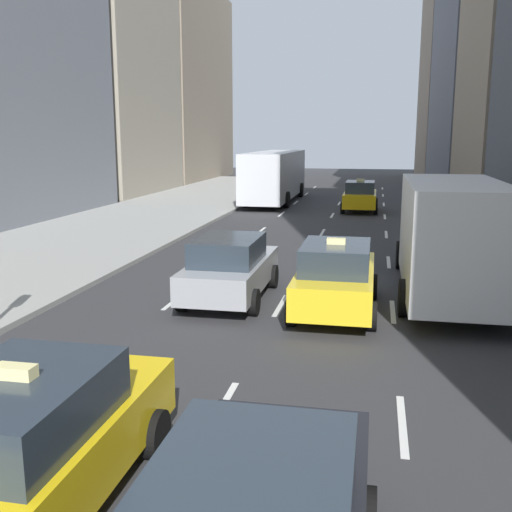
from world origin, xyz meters
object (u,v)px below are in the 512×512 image
at_px(box_truck, 448,233).
at_px(taxi_third, 32,442).
at_px(sedan_silver_behind, 230,268).
at_px(city_bus, 275,175).
at_px(taxi_lead, 336,277).
at_px(taxi_second, 360,196).

bearing_deg(box_truck, taxi_third, -117.21).
bearing_deg(sedan_silver_behind, city_bus, 96.74).
height_order(taxi_lead, city_bus, city_bus).
bearing_deg(taxi_lead, city_bus, 102.95).
distance_m(taxi_second, sedan_silver_behind, 20.04).
bearing_deg(taxi_third, city_bus, 94.85).
relative_size(taxi_second, sedan_silver_behind, 0.99).
relative_size(taxi_lead, taxi_third, 1.00).
xyz_separation_m(taxi_lead, taxi_second, (0.00, 20.45, 0.00)).
xyz_separation_m(taxi_lead, sedan_silver_behind, (-2.80, 0.61, -0.02)).
distance_m(taxi_second, taxi_third, 29.33).
height_order(taxi_lead, taxi_third, same).
height_order(sedan_silver_behind, city_bus, city_bus).
height_order(taxi_lead, sedan_silver_behind, taxi_lead).
xyz_separation_m(city_bus, box_truck, (8.41, -22.26, -0.08)).
distance_m(city_bus, box_truck, 23.80).
xyz_separation_m(taxi_lead, taxi_third, (-2.80, -8.74, 0.00)).
bearing_deg(taxi_third, box_truck, 62.79).
xyz_separation_m(taxi_third, sedan_silver_behind, (-0.00, 9.35, -0.02)).
relative_size(taxi_third, box_truck, 0.52).
relative_size(taxi_third, sedan_silver_behind, 0.99).
bearing_deg(taxi_third, taxi_lead, 72.23).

